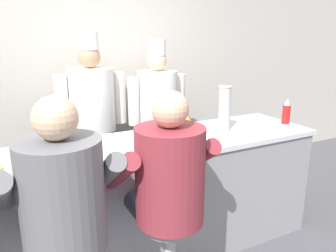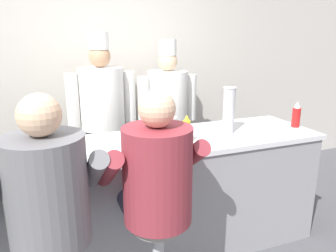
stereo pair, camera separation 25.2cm
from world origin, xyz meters
name	(u,v)px [view 1 (the left image)]	position (x,y,z in m)	size (l,w,h in m)	color
wall_back	(82,75)	(0.00, 1.81, 1.35)	(10.00, 0.06, 2.70)	beige
diner_counter	(131,203)	(0.00, 0.37, 0.49)	(3.19, 0.74, 0.97)	gray
ketchup_bottle_red	(286,112)	(1.52, 0.30, 1.08)	(0.07, 0.07, 0.23)	red
mustard_bottle_yellow	(187,129)	(0.42, 0.24, 1.07)	(0.06, 0.06, 0.22)	yellow
hot_sauce_bottle_orange	(151,135)	(0.16, 0.33, 1.04)	(0.03, 0.03, 0.15)	orange
water_pitcher_clear	(169,129)	(0.32, 0.33, 1.06)	(0.14, 0.12, 0.19)	silver
cereal_bowl	(153,152)	(0.07, 0.08, 0.99)	(0.16, 0.16, 0.05)	#B24C47
coffee_mug_blue	(47,157)	(-0.60, 0.26, 1.02)	(0.12, 0.08, 0.09)	#4C7AB2
coffee_mug_white	(185,145)	(0.31, 0.08, 1.01)	(0.13, 0.08, 0.08)	white
cup_stack_steel	(225,109)	(0.87, 0.37, 1.16)	(0.11, 0.11, 0.39)	#B7BABF
diner_seated_grey	(62,201)	(-0.60, -0.25, 0.95)	(0.63, 0.62, 1.50)	#B2B5BA
diner_seated_maroon	(166,180)	(0.00, -0.25, 0.94)	(0.61, 0.61, 1.48)	#B2B5BA
cook_in_whites_near	(93,115)	(-0.01, 1.39, 0.99)	(0.70, 0.45, 1.80)	#232328
cook_in_whites_far	(158,112)	(0.70, 1.35, 0.95)	(0.68, 0.43, 1.73)	#232328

